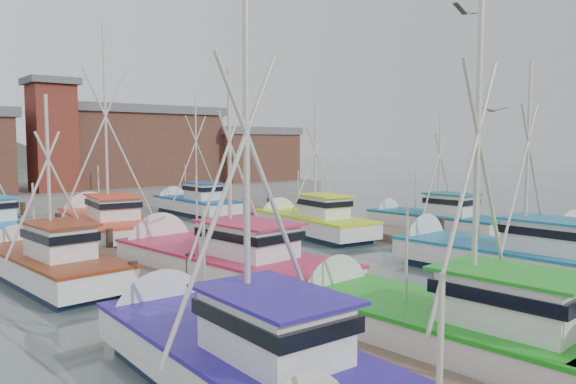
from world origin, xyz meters
TOP-DOWN VIEW (x-y plane):
  - ground at (0.00, 0.00)m, footprint 260.00×260.00m
  - dock_left at (-7.00, 4.04)m, footprint 2.30×46.00m
  - dock_right at (7.00, 4.04)m, footprint 2.30×46.00m
  - quay at (0.00, 37.00)m, footprint 44.00×16.00m
  - shed_center at (6.00, 37.00)m, footprint 14.84×9.54m
  - shed_right at (17.00, 34.00)m, footprint 8.48×6.36m
  - lookout_tower at (-2.00, 33.00)m, footprint 3.60×3.60m
  - boat_4 at (-4.55, -4.00)m, footprint 3.66×9.46m
  - boat_5 at (4.03, -0.59)m, footprint 3.57×9.85m
  - boat_6 at (-9.20, -2.25)m, footprint 3.65×8.98m
  - boat_8 at (-4.60, 5.60)m, footprint 4.25×10.68m
  - boat_9 at (4.38, 10.85)m, footprint 3.56×8.74m
  - boat_10 at (-9.52, 8.98)m, footprint 3.19×8.50m
  - boat_11 at (9.77, 7.11)m, footprint 3.00×8.13m
  - boat_12 at (-4.02, 17.66)m, footprint 4.71×10.59m
  - boat_13 at (4.02, 22.54)m, footprint 3.57×8.31m
  - gull_near at (-1.66, -2.56)m, footprint 1.55×0.65m
  - gull_far at (2.63, -0.76)m, footprint 1.54×0.66m

SIDE VIEW (x-z plane):
  - ground at x=0.00m, z-range 0.00..0.00m
  - dock_left at x=-7.00m, z-range -0.54..0.96m
  - dock_right at x=7.00m, z-range -0.54..0.96m
  - quay at x=0.00m, z-range 0.00..1.20m
  - boat_11 at x=9.77m, z-range -2.97..4.33m
  - boat_10 at x=-9.52m, z-range -2.91..4.26m
  - boat_9 at x=4.38m, z-range -3.21..4.56m
  - boat_8 at x=-4.60m, z-range -3.51..4.87m
  - boat_5 at x=4.03m, z-range -3.65..5.01m
  - boat_4 at x=-4.55m, z-range -3.85..5.21m
  - boat_13 at x=4.02m, z-range -3.83..5.19m
  - boat_6 at x=-9.20m, z-range -3.75..5.11m
  - boat_12 at x=-4.02m, z-range -5.26..6.65m
  - shed_right at x=17.00m, z-range 1.24..6.44m
  - shed_center at x=6.00m, z-range 1.24..8.14m
  - lookout_tower at x=-2.00m, z-range 1.30..9.80m
  - gull_far at x=2.63m, z-range 5.90..6.14m
  - gull_near at x=-1.66m, z-range 8.27..8.51m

